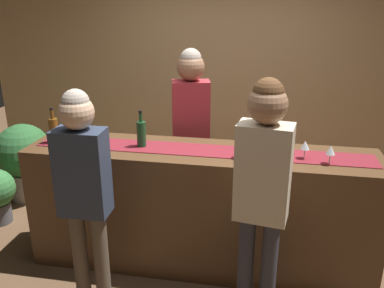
{
  "coord_description": "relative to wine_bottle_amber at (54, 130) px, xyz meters",
  "views": [
    {
      "loc": [
        0.48,
        -2.97,
        2.18
      ],
      "look_at": [
        -0.07,
        0.0,
        1.09
      ],
      "focal_mm": 37.99,
      "sensor_mm": 36.0,
      "label": 1
    }
  ],
  "objects": [
    {
      "name": "back_wall",
      "position": [
        1.22,
        1.94,
        0.29
      ],
      "size": [
        6.0,
        0.12,
        2.9
      ],
      "primitive_type": "cube",
      "color": "tan",
      "rests_on": "ground"
    },
    {
      "name": "counter_runner_cloth",
      "position": [
        1.22,
        0.04,
        -0.11
      ],
      "size": [
        2.67,
        0.28,
        0.01
      ],
      "primitive_type": "cube",
      "color": "maroon",
      "rests_on": "bar_counter"
    },
    {
      "name": "ground_plane",
      "position": [
        1.22,
        0.04,
        -1.16
      ],
      "size": [
        10.0,
        10.0,
        0.0
      ],
      "primitive_type": "plane",
      "color": "brown"
    },
    {
      "name": "wine_bottle_amber",
      "position": [
        0.0,
        0.0,
        0.0
      ],
      "size": [
        0.07,
        0.07,
        0.3
      ],
      "color": "brown",
      "rests_on": "bar_counter"
    },
    {
      "name": "potted_plant_tall",
      "position": [
        -0.92,
        0.89,
        -0.65
      ],
      "size": [
        0.6,
        0.6,
        0.88
      ],
      "color": "#9E9389",
      "rests_on": "ground"
    },
    {
      "name": "wine_bottle_clear",
      "position": [
        1.8,
        0.05,
        0.0
      ],
      "size": [
        0.07,
        0.07,
        0.3
      ],
      "color": "#B2C6C1",
      "rests_on": "bar_counter"
    },
    {
      "name": "wine_bottle_green",
      "position": [
        0.74,
        0.05,
        0.0
      ],
      "size": [
        0.07,
        0.07,
        0.3
      ],
      "color": "#194723",
      "rests_on": "bar_counter"
    },
    {
      "name": "bar_counter",
      "position": [
        1.22,
        0.04,
        -0.63
      ],
      "size": [
        2.81,
        0.6,
        1.04
      ],
      "primitive_type": "cube",
      "color": "#543821",
      "rests_on": "ground"
    },
    {
      "name": "customer_sipping",
      "position": [
        1.72,
        -0.53,
        -0.07
      ],
      "size": [
        0.37,
        0.25,
        1.75
      ],
      "rotation": [
        0.0,
        0.0,
        -0.16
      ],
      "color": "#33333D",
      "rests_on": "ground"
    },
    {
      "name": "wine_glass_far_end",
      "position": [
        2.19,
        -0.07,
        -0.01
      ],
      "size": [
        0.07,
        0.07,
        0.14
      ],
      "color": "silver",
      "rests_on": "bar_counter"
    },
    {
      "name": "customer_browsing",
      "position": [
        0.52,
        -0.6,
        -0.15
      ],
      "size": [
        0.34,
        0.23,
        1.65
      ],
      "rotation": [
        0.0,
        0.0,
        0.02
      ],
      "color": "brown",
      "rests_on": "ground"
    },
    {
      "name": "wine_glass_near_customer",
      "position": [
        1.53,
        -0.07,
        -0.01
      ],
      "size": [
        0.07,
        0.07,
        0.14
      ],
      "color": "silver",
      "rests_on": "bar_counter"
    },
    {
      "name": "bartender",
      "position": [
        1.03,
        0.62,
        -0.05
      ],
      "size": [
        0.38,
        0.28,
        1.77
      ],
      "rotation": [
        0.0,
        0.0,
        3.39
      ],
      "color": "#26262B",
      "rests_on": "ground"
    },
    {
      "name": "wine_glass_mid_counter",
      "position": [
        2.01,
        0.01,
        -0.01
      ],
      "size": [
        0.07,
        0.07,
        0.14
      ],
      "color": "silver",
      "rests_on": "bar_counter"
    }
  ]
}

